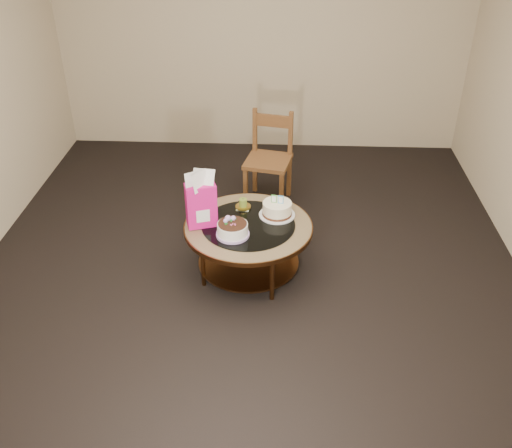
{
  "coord_description": "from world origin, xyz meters",
  "views": [
    {
      "loc": [
        0.25,
        -3.76,
        2.88
      ],
      "look_at": [
        0.06,
        0.02,
        0.45
      ],
      "focal_mm": 40.0,
      "sensor_mm": 36.0,
      "label": 1
    }
  ],
  "objects_px": {
    "decorated_cake": "(232,230)",
    "dining_chair": "(269,159)",
    "cream_cake": "(277,209)",
    "gift_bag": "(201,200)",
    "coffee_table": "(248,233)"
  },
  "relations": [
    {
      "from": "gift_bag",
      "to": "dining_chair",
      "type": "height_order",
      "value": "gift_bag"
    },
    {
      "from": "cream_cake",
      "to": "gift_bag",
      "type": "height_order",
      "value": "gift_bag"
    },
    {
      "from": "cream_cake",
      "to": "gift_bag",
      "type": "distance_m",
      "value": 0.63
    },
    {
      "from": "cream_cake",
      "to": "gift_bag",
      "type": "relative_size",
      "value": 0.63
    },
    {
      "from": "gift_bag",
      "to": "dining_chair",
      "type": "distance_m",
      "value": 1.32
    },
    {
      "from": "coffee_table",
      "to": "dining_chair",
      "type": "distance_m",
      "value": 1.2
    },
    {
      "from": "dining_chair",
      "to": "gift_bag",
      "type": "bearing_deg",
      "value": -100.12
    },
    {
      "from": "decorated_cake",
      "to": "dining_chair",
      "type": "xyz_separation_m",
      "value": [
        0.24,
        1.35,
        -0.05
      ]
    },
    {
      "from": "decorated_cake",
      "to": "dining_chair",
      "type": "relative_size",
      "value": 0.29
    },
    {
      "from": "coffee_table",
      "to": "gift_bag",
      "type": "relative_size",
      "value": 2.22
    },
    {
      "from": "decorated_cake",
      "to": "gift_bag",
      "type": "relative_size",
      "value": 0.56
    },
    {
      "from": "coffee_table",
      "to": "decorated_cake",
      "type": "distance_m",
      "value": 0.23
    },
    {
      "from": "decorated_cake",
      "to": "cream_cake",
      "type": "relative_size",
      "value": 0.88
    },
    {
      "from": "coffee_table",
      "to": "cream_cake",
      "type": "xyz_separation_m",
      "value": [
        0.22,
        0.15,
        0.14
      ]
    },
    {
      "from": "coffee_table",
      "to": "dining_chair",
      "type": "bearing_deg",
      "value": 83.91
    }
  ]
}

